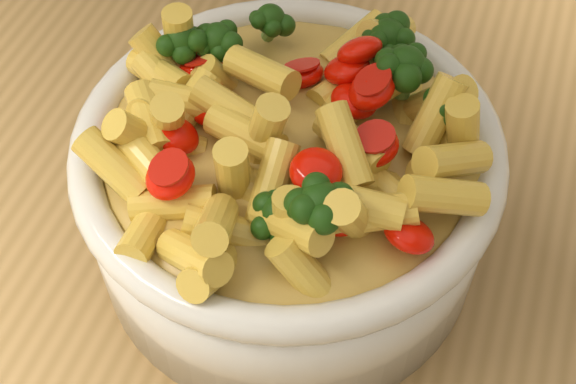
% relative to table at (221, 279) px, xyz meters
% --- Properties ---
extents(table, '(1.20, 0.80, 0.90)m').
position_rel_table_xyz_m(table, '(0.00, 0.00, 0.00)').
color(table, '#A27A45').
rests_on(table, ground).
extents(serving_bowl, '(0.23, 0.23, 0.10)m').
position_rel_table_xyz_m(serving_bowl, '(0.06, -0.02, 0.15)').
color(serving_bowl, silver).
rests_on(serving_bowl, table).
extents(pasta_salad, '(0.18, 0.18, 0.04)m').
position_rel_table_xyz_m(pasta_salad, '(0.06, -0.02, 0.21)').
color(pasta_salad, '#F6CC4D').
rests_on(pasta_salad, serving_bowl).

